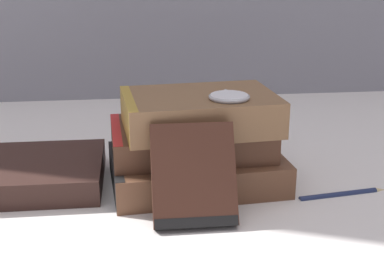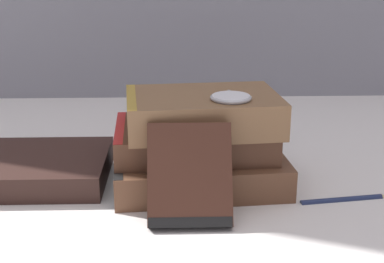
{
  "view_description": "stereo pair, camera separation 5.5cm",
  "coord_description": "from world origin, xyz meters",
  "px_view_note": "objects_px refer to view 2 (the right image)",
  "views": [
    {
      "loc": [
        -0.05,
        -0.66,
        0.3
      ],
      "look_at": [
        0.02,
        0.01,
        0.08
      ],
      "focal_mm": 50.0,
      "sensor_mm": 36.0,
      "label": 1
    },
    {
      "loc": [
        0.0,
        -0.66,
        0.3
      ],
      "look_at": [
        0.02,
        0.01,
        0.08
      ],
      "focal_mm": 50.0,
      "sensor_mm": 36.0,
      "label": 2
    }
  ],
  "objects_px": {
    "book_side_left": "(13,168)",
    "fountain_pen": "(345,197)",
    "book_leaning_front": "(187,179)",
    "book_flat_top": "(196,112)",
    "book_flat_middle": "(188,138)",
    "pocket_watch": "(229,97)",
    "book_flat_bottom": "(193,169)"
  },
  "relations": [
    {
      "from": "book_leaning_front",
      "to": "book_side_left",
      "type": "bearing_deg",
      "value": 152.25
    },
    {
      "from": "book_flat_bottom",
      "to": "book_flat_top",
      "type": "relative_size",
      "value": 1.15
    },
    {
      "from": "book_flat_top",
      "to": "fountain_pen",
      "type": "bearing_deg",
      "value": -22.1
    },
    {
      "from": "book_flat_bottom",
      "to": "book_side_left",
      "type": "relative_size",
      "value": 0.97
    },
    {
      "from": "book_side_left",
      "to": "fountain_pen",
      "type": "height_order",
      "value": "book_side_left"
    },
    {
      "from": "book_side_left",
      "to": "pocket_watch",
      "type": "distance_m",
      "value": 0.32
    },
    {
      "from": "book_flat_middle",
      "to": "fountain_pen",
      "type": "distance_m",
      "value": 0.22
    },
    {
      "from": "book_flat_middle",
      "to": "book_flat_bottom",
      "type": "bearing_deg",
      "value": -66.78
    },
    {
      "from": "book_side_left",
      "to": "pocket_watch",
      "type": "relative_size",
      "value": 4.45
    },
    {
      "from": "book_side_left",
      "to": "pocket_watch",
      "type": "height_order",
      "value": "pocket_watch"
    },
    {
      "from": "book_flat_top",
      "to": "fountain_pen",
      "type": "distance_m",
      "value": 0.22
    },
    {
      "from": "book_leaning_front",
      "to": "pocket_watch",
      "type": "xyz_separation_m",
      "value": [
        0.05,
        0.08,
        0.08
      ]
    },
    {
      "from": "book_side_left",
      "to": "book_flat_middle",
      "type": "bearing_deg",
      "value": -1.98
    },
    {
      "from": "pocket_watch",
      "to": "book_leaning_front",
      "type": "bearing_deg",
      "value": -124.6
    },
    {
      "from": "book_flat_bottom",
      "to": "book_flat_top",
      "type": "distance_m",
      "value": 0.08
    },
    {
      "from": "book_side_left",
      "to": "fountain_pen",
      "type": "relative_size",
      "value": 1.98
    },
    {
      "from": "book_flat_top",
      "to": "book_leaning_front",
      "type": "distance_m",
      "value": 0.12
    },
    {
      "from": "book_flat_middle",
      "to": "book_leaning_front",
      "type": "bearing_deg",
      "value": -94.9
    },
    {
      "from": "book_flat_top",
      "to": "book_flat_middle",
      "type": "bearing_deg",
      "value": 121.75
    },
    {
      "from": "book_flat_middle",
      "to": "book_flat_top",
      "type": "xyz_separation_m",
      "value": [
        0.01,
        -0.02,
        0.04
      ]
    },
    {
      "from": "book_flat_middle",
      "to": "book_side_left",
      "type": "height_order",
      "value": "book_flat_middle"
    },
    {
      "from": "book_flat_top",
      "to": "pocket_watch",
      "type": "height_order",
      "value": "pocket_watch"
    },
    {
      "from": "book_leaning_front",
      "to": "pocket_watch",
      "type": "relative_size",
      "value": 2.05
    },
    {
      "from": "book_leaning_front",
      "to": "fountain_pen",
      "type": "distance_m",
      "value": 0.22
    },
    {
      "from": "book_flat_top",
      "to": "pocket_watch",
      "type": "distance_m",
      "value": 0.05
    },
    {
      "from": "book_flat_middle",
      "to": "book_flat_top",
      "type": "distance_m",
      "value": 0.05
    },
    {
      "from": "book_flat_middle",
      "to": "book_flat_top",
      "type": "bearing_deg",
      "value": -56.26
    },
    {
      "from": "book_flat_bottom",
      "to": "fountain_pen",
      "type": "distance_m",
      "value": 0.2
    },
    {
      "from": "book_flat_bottom",
      "to": "fountain_pen",
      "type": "relative_size",
      "value": 1.93
    },
    {
      "from": "pocket_watch",
      "to": "fountain_pen",
      "type": "relative_size",
      "value": 0.45
    },
    {
      "from": "book_side_left",
      "to": "fountain_pen",
      "type": "bearing_deg",
      "value": -10.35
    },
    {
      "from": "book_side_left",
      "to": "fountain_pen",
      "type": "distance_m",
      "value": 0.46
    }
  ]
}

